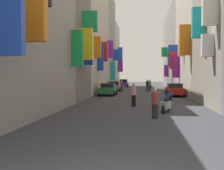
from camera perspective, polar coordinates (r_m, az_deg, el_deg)
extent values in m
plane|color=#38383D|center=(35.46, 5.61, -1.80)|extent=(140.00, 140.00, 0.00)
cube|color=orange|center=(12.72, -16.07, 13.51)|extent=(1.33, 0.54, 2.28)
cube|color=blue|center=(10.82, -20.46, 11.49)|extent=(1.20, 0.38, 2.24)
cube|color=green|center=(21.72, -7.00, 7.37)|extent=(0.87, 0.38, 2.72)
cube|color=slate|center=(27.49, -11.92, 12.63)|extent=(6.00, 6.90, 14.86)
cube|color=yellow|center=(23.77, -5.39, 8.21)|extent=(1.25, 0.47, 2.62)
cube|color=blue|center=(24.96, -5.04, 7.62)|extent=(1.06, 0.46, 3.12)
cube|color=white|center=(26.36, -4.73, 6.51)|extent=(0.77, 0.60, 2.71)
cube|color=green|center=(25.95, -4.44, 12.64)|extent=(1.34, 0.45, 1.86)
cube|color=#B2A899|center=(38.42, -6.62, 12.06)|extent=(6.00, 15.50, 18.14)
cube|color=purple|center=(43.26, -0.35, 7.23)|extent=(0.89, 0.50, 2.62)
cube|color=blue|center=(33.77, -2.34, 5.62)|extent=(0.73, 0.54, 3.18)
cube|color=orange|center=(31.70, -2.91, 7.64)|extent=(0.75, 0.39, 2.36)
cube|color=red|center=(34.55, -1.80, 6.72)|extent=(1.14, 0.56, 2.39)
cube|color=gray|center=(50.95, -3.32, 8.50)|extent=(6.00, 10.57, 16.25)
cube|color=#19B2BF|center=(47.89, 0.24, 2.85)|extent=(0.78, 0.53, 3.18)
cube|color=blue|center=(51.75, 1.02, 6.10)|extent=(1.39, 0.39, 2.04)
cube|color=#B2A899|center=(61.02, -1.70, 5.93)|extent=(6.00, 10.18, 13.10)
cube|color=purple|center=(61.41, 1.69, 3.73)|extent=(1.05, 0.59, 2.29)
cube|color=blue|center=(61.44, 1.66, 6.18)|extent=(1.01, 0.38, 3.09)
cube|color=#19B2BF|center=(22.86, 16.98, 11.91)|extent=(0.94, 0.63, 2.30)
cube|color=white|center=(19.38, 19.13, 14.81)|extent=(0.92, 0.49, 2.41)
cube|color=white|center=(19.93, 18.67, 7.58)|extent=(0.75, 0.50, 1.49)
cube|color=#BCB29E|center=(36.11, 18.86, 14.31)|extent=(6.00, 13.39, 20.22)
cube|color=white|center=(33.28, 13.73, 7.21)|extent=(0.64, 0.48, 1.82)
cube|color=blue|center=(37.48, 12.29, 5.76)|extent=(1.39, 0.44, 2.83)
cube|color=red|center=(37.28, 12.46, 4.86)|extent=(1.20, 0.49, 2.26)
cube|color=purple|center=(37.00, 12.77, 3.76)|extent=(0.84, 0.45, 2.96)
cube|color=orange|center=(28.89, 14.49, 8.77)|extent=(1.07, 0.53, 2.98)
cube|color=gray|center=(54.00, 14.42, 6.97)|extent=(6.00, 24.27, 14.20)
cube|color=purple|center=(52.34, 10.87, 2.82)|extent=(0.78, 0.39, 2.16)
cube|color=green|center=(54.56, 10.54, 6.55)|extent=(1.12, 0.44, 1.75)
cube|color=slate|center=(42.75, 0.42, -0.35)|extent=(1.84, 4.37, 0.60)
cube|color=black|center=(42.95, 0.45, 0.39)|extent=(1.62, 2.45, 0.49)
cylinder|color=black|center=(41.24, 1.49, -0.85)|extent=(0.18, 0.60, 0.60)
cylinder|color=black|center=(41.44, -1.05, -0.84)|extent=(0.18, 0.60, 0.60)
cylinder|color=black|center=(44.12, 1.80, -0.67)|extent=(0.18, 0.60, 0.60)
cylinder|color=black|center=(44.30, -0.58, -0.66)|extent=(0.18, 0.60, 0.60)
cube|color=#236638|center=(32.61, -0.82, -1.04)|extent=(1.69, 4.00, 0.63)
cube|color=black|center=(32.79, -0.78, -0.06)|extent=(1.49, 2.24, 0.48)
cylinder|color=black|center=(31.23, 0.42, -1.75)|extent=(0.18, 0.60, 0.60)
cylinder|color=black|center=(31.44, -2.65, -1.73)|extent=(0.18, 0.60, 0.60)
cylinder|color=black|center=(33.85, 0.87, -1.46)|extent=(0.18, 0.60, 0.60)
cylinder|color=black|center=(34.05, -1.96, -1.45)|extent=(0.18, 0.60, 0.60)
cube|color=#B21E1E|center=(32.28, 12.46, -1.09)|extent=(1.67, 4.36, 0.66)
cube|color=black|center=(32.04, 12.51, -0.08)|extent=(1.47, 2.44, 0.49)
cylinder|color=black|center=(33.65, 10.78, -1.52)|extent=(0.18, 0.60, 0.60)
cylinder|color=black|center=(33.82, 13.60, -1.52)|extent=(0.18, 0.60, 0.60)
cylinder|color=black|center=(30.79, 11.20, -1.84)|extent=(0.18, 0.60, 0.60)
cylinder|color=black|center=(30.98, 14.28, -1.84)|extent=(0.18, 0.60, 0.60)
cube|color=navy|center=(58.20, 2.33, 0.27)|extent=(1.74, 4.31, 0.62)
cube|color=black|center=(58.40, 2.35, 0.87)|extent=(1.53, 2.41, 0.60)
cylinder|color=black|center=(56.74, 3.11, -0.09)|extent=(0.18, 0.60, 0.60)
cylinder|color=black|center=(56.86, 1.36, -0.08)|extent=(0.18, 0.60, 0.60)
cylinder|color=black|center=(59.57, 3.26, 0.01)|extent=(0.18, 0.60, 0.60)
cylinder|color=black|center=(59.69, 1.59, 0.01)|extent=(0.18, 0.60, 0.60)
cube|color=#287F3D|center=(51.76, 7.55, -0.12)|extent=(0.76, 1.23, 0.45)
cube|color=black|center=(51.54, 7.63, 0.21)|extent=(0.47, 0.63, 0.16)
cylinder|color=#4C4C51|center=(52.29, 7.36, 0.26)|extent=(0.14, 0.28, 0.68)
cylinder|color=black|center=(52.45, 7.31, -0.33)|extent=(0.24, 0.49, 0.48)
cylinder|color=black|center=(51.08, 7.81, -0.40)|extent=(0.24, 0.49, 0.48)
cube|color=#2D4CAD|center=(26.79, 11.41, -2.05)|extent=(0.59, 1.18, 0.45)
cube|color=black|center=(26.98, 11.32, -1.37)|extent=(0.39, 0.60, 0.16)
cylinder|color=#4C4C51|center=(26.22, 11.69, -1.42)|extent=(0.10, 0.28, 0.68)
cylinder|color=black|center=(26.12, 11.76, -2.65)|extent=(0.16, 0.49, 0.48)
cylinder|color=black|center=(27.50, 11.08, -2.41)|extent=(0.16, 0.49, 0.48)
cube|color=#ADADB2|center=(18.04, 10.79, -3.97)|extent=(0.75, 1.20, 0.45)
cube|color=black|center=(18.22, 10.94, -2.95)|extent=(0.47, 0.63, 0.16)
cylinder|color=#4C4C51|center=(17.47, 10.39, -3.09)|extent=(0.14, 0.28, 0.68)
cylinder|color=black|center=(17.40, 10.27, -4.93)|extent=(0.24, 0.49, 0.48)
cylinder|color=black|center=(18.74, 11.26, -4.44)|extent=(0.24, 0.49, 0.48)
cylinder|color=#343434|center=(40.56, 7.13, -0.75)|extent=(0.38, 0.38, 0.83)
cylinder|color=black|center=(40.54, 7.13, 0.30)|extent=(0.45, 0.45, 0.66)
sphere|color=tan|center=(40.53, 7.13, 0.93)|extent=(0.23, 0.23, 0.23)
cylinder|color=#252525|center=(15.33, 8.66, -5.28)|extent=(0.45, 0.45, 0.78)
cylinder|color=maroon|center=(15.26, 8.67, -2.67)|extent=(0.54, 0.54, 0.62)
sphere|color=tan|center=(15.23, 8.68, -1.11)|extent=(0.21, 0.21, 0.21)
cylinder|color=black|center=(21.09, 4.40, -3.19)|extent=(0.45, 0.45, 0.85)
cylinder|color=pink|center=(21.04, 4.41, -1.11)|extent=(0.53, 0.53, 0.68)
sphere|color=tan|center=(21.02, 4.41, 0.12)|extent=(0.23, 0.23, 0.23)
cylinder|color=#2B2B2B|center=(42.04, 7.63, -0.66)|extent=(0.45, 0.45, 0.83)
cylinder|color=#4C724C|center=(42.02, 7.63, 0.36)|extent=(0.54, 0.54, 0.66)
sphere|color=tan|center=(42.01, 7.64, 0.96)|extent=(0.22, 0.22, 0.22)
cylinder|color=#3D3D3D|center=(39.18, 1.96, -0.87)|extent=(0.45, 0.45, 0.78)
cylinder|color=maroon|center=(39.15, 1.96, 0.16)|extent=(0.54, 0.54, 0.62)
sphere|color=tan|center=(39.14, 1.96, 0.77)|extent=(0.21, 0.21, 0.21)
cylinder|color=#2D2D2D|center=(41.33, 12.06, 1.28)|extent=(0.12, 0.12, 3.72)
cube|color=black|center=(41.37, 12.09, 4.38)|extent=(0.26, 0.26, 0.75)
sphere|color=red|center=(41.24, 12.11, 4.73)|extent=(0.14, 0.14, 0.14)
sphere|color=orange|center=(41.23, 12.11, 4.39)|extent=(0.14, 0.14, 0.14)
sphere|color=green|center=(41.22, 12.10, 4.04)|extent=(0.14, 0.14, 0.14)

